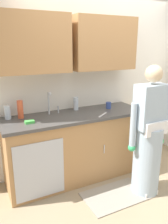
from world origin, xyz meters
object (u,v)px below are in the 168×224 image
object	(u,v)px
person_at_sink	(148,142)
bottle_cleaner_spray	(20,109)
sink	(56,118)
bottle_dish_liquid	(8,112)
bottle_soap	(76,104)
cup_by_sink	(108,105)
sponge	(30,122)
knife_on_counter	(103,115)

from	to	relation	value
person_at_sink	bottle_cleaner_spray	world-z (taller)	person_at_sink
sink	bottle_dish_liquid	bearing A→B (deg)	162.67
bottle_cleaner_spray	bottle_dish_liquid	bearing A→B (deg)	167.14
bottle_soap	cup_by_sink	world-z (taller)	bottle_soap
person_at_sink	cup_by_sink	bearing A→B (deg)	96.98
bottle_soap	cup_by_sink	xyz separation A→B (m)	(0.46, -0.15, -0.05)
sink	person_at_sink	size ratio (longest dim) A/B	0.31
bottle_soap	cup_by_sink	size ratio (longest dim) A/B	1.99
person_at_sink	bottle_dish_liquid	xyz separation A→B (m)	(-1.49, 0.91, 0.34)
bottle_cleaner_spray	sponge	xyz separation A→B (m)	(0.05, -0.24, -0.10)
person_at_sink	cup_by_sink	distance (m)	0.83
bottle_dish_liquid	bottle_soap	bearing A→B (deg)	0.29
sink	sponge	distance (m)	0.38
bottle_soap	bottle_dish_liquid	world-z (taller)	bottle_soap
knife_on_counter	sponge	size ratio (longest dim) A/B	2.18
person_at_sink	bottle_soap	size ratio (longest dim) A/B	8.77
bottle_soap	cup_by_sink	bearing A→B (deg)	-17.69
bottle_soap	knife_on_counter	xyz separation A→B (m)	(0.21, -0.39, -0.09)
person_at_sink	bottle_soap	distance (m)	1.12
person_at_sink	knife_on_counter	distance (m)	0.67
person_at_sink	bottle_dish_liquid	distance (m)	1.78
sink	bottle_dish_liquid	xyz separation A→B (m)	(-0.57, 0.18, 0.10)
sink	bottle_dish_liquid	world-z (taller)	sink
bottle_cleaner_spray	bottle_soap	size ratio (longest dim) A/B	1.24
knife_on_counter	sponge	world-z (taller)	sponge
knife_on_counter	sponge	xyz separation A→B (m)	(-0.95, 0.10, 0.01)
sink	knife_on_counter	world-z (taller)	sink
bottle_dish_liquid	knife_on_counter	world-z (taller)	bottle_dish_liquid
bottle_soap	sponge	xyz separation A→B (m)	(-0.74, -0.28, -0.08)
person_at_sink	cup_by_sink	world-z (taller)	person_at_sink
bottle_soap	person_at_sink	bearing A→B (deg)	-58.84
bottle_dish_liquid	knife_on_counter	bearing A→B (deg)	-18.36
bottle_soap	knife_on_counter	world-z (taller)	bottle_soap
person_at_sink	bottle_soap	world-z (taller)	person_at_sink
sink	bottle_dish_liquid	distance (m)	0.60
sink	cup_by_sink	world-z (taller)	sink
bottle_soap	sponge	world-z (taller)	bottle_soap
cup_by_sink	knife_on_counter	distance (m)	0.35
bottle_dish_liquid	knife_on_counter	size ratio (longest dim) A/B	0.73
bottle_cleaner_spray	cup_by_sink	size ratio (longest dim) A/B	2.47
bottle_cleaner_spray	knife_on_counter	bearing A→B (deg)	-19.17
cup_by_sink	knife_on_counter	world-z (taller)	cup_by_sink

